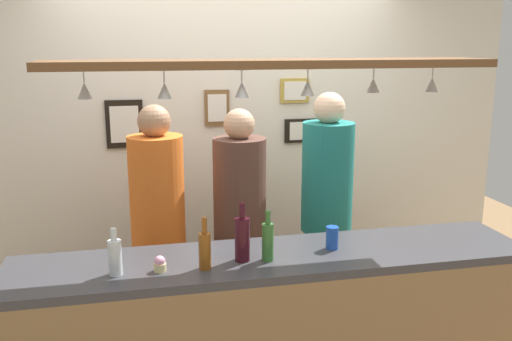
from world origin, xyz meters
TOP-DOWN VIEW (x-y plane):
  - back_wall at (0.00, 1.10)m, footprint 4.40×0.06m
  - bar_counter at (0.00, -0.50)m, footprint 2.70×0.55m
  - overhead_glass_rack at (0.00, -0.30)m, footprint 2.20×0.36m
  - hanging_wineglass_far_left at (-0.89, -0.28)m, footprint 0.07×0.07m
  - hanging_wineglass_left at (-0.53, -0.35)m, footprint 0.07×0.07m
  - hanging_wineglass_center_left at (-0.17, -0.37)m, footprint 0.07×0.07m
  - hanging_wineglass_center at (0.16, -0.35)m, footprint 0.07×0.07m
  - hanging_wineglass_center_right at (0.54, -0.26)m, footprint 0.07×0.07m
  - hanging_wineglass_right at (0.86, -0.28)m, footprint 0.07×0.07m
  - person_left_orange_shirt at (-0.56, 0.43)m, footprint 0.34×0.34m
  - person_middle_brown_shirt at (-0.04, 0.43)m, footprint 0.34×0.34m
  - person_right_teal_shirt at (0.55, 0.43)m, footprint 0.34×0.34m
  - bottle_beer_amber_tall at (-0.37, -0.45)m, footprint 0.06×0.06m
  - bottle_soda_clear at (-0.79, -0.43)m, footprint 0.06×0.06m
  - bottle_wine_dark_red at (-0.18, -0.39)m, footprint 0.08×0.08m
  - bottle_beer_green_import at (-0.05, -0.41)m, footprint 0.06×0.06m
  - drink_can at (0.32, -0.33)m, footprint 0.07×0.07m
  - cupcake at (-0.59, -0.44)m, footprint 0.06×0.06m
  - picture_frame_caricature at (-0.74, 1.06)m, footprint 0.26×0.02m
  - picture_frame_upper_small at (0.51, 1.06)m, footprint 0.22×0.02m
  - picture_frame_lower_pair at (0.58, 1.06)m, footprint 0.30×0.02m
  - picture_frame_crest at (-0.08, 1.06)m, footprint 0.18×0.02m

SIDE VIEW (x-z plane):
  - bar_counter at x=0.00m, z-range 0.18..1.18m
  - person_middle_brown_shirt at x=-0.04m, z-range 0.17..1.84m
  - person_left_orange_shirt at x=-0.56m, z-range 0.18..1.88m
  - cupcake at x=-0.59m, z-range 1.00..1.08m
  - drink_can at x=0.32m, z-range 1.00..1.12m
  - person_right_teal_shirt at x=0.55m, z-range 0.19..1.95m
  - bottle_soda_clear at x=-0.79m, z-range 0.98..1.21m
  - bottle_beer_amber_tall at x=-0.37m, z-range 0.97..1.23m
  - bottle_beer_green_import at x=-0.05m, z-range 0.98..1.24m
  - bottle_wine_dark_red at x=-0.18m, z-range 0.97..1.27m
  - back_wall at x=0.00m, z-range 0.00..2.60m
  - picture_frame_lower_pair at x=0.58m, z-range 1.32..1.50m
  - picture_frame_caricature at x=-0.74m, z-range 1.33..1.67m
  - picture_frame_crest at x=-0.08m, z-range 1.47..1.73m
  - picture_frame_upper_small at x=0.51m, z-range 1.63..1.81m
  - hanging_wineglass_far_left at x=-0.89m, z-range 1.79..1.92m
  - hanging_wineglass_left at x=-0.53m, z-range 1.79..1.92m
  - hanging_wineglass_center_left at x=-0.17m, z-range 1.79..1.92m
  - hanging_wineglass_center at x=0.16m, z-range 1.79..1.92m
  - hanging_wineglass_center_right at x=0.54m, z-range 1.79..1.92m
  - hanging_wineglass_right at x=0.86m, z-range 1.79..1.92m
  - overhead_glass_rack at x=0.00m, z-range 1.95..1.99m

